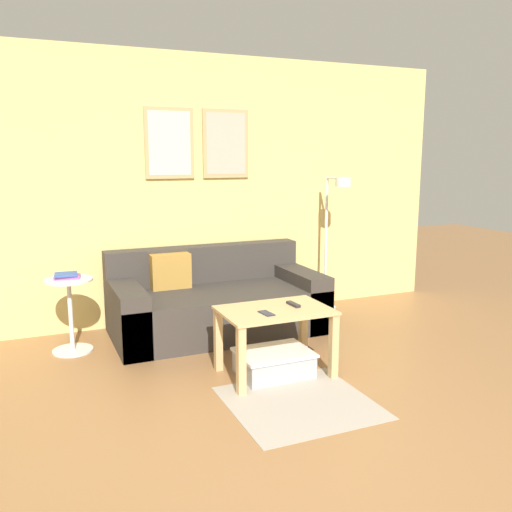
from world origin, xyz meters
TOP-DOWN VIEW (x-y plane):
  - ground_plane at (0.00, 0.00)m, footprint 16.00×16.00m
  - wall_back at (0.00, 3.19)m, footprint 5.60×0.09m
  - area_rug at (0.13, 1.06)m, footprint 0.92×0.90m
  - couch at (0.12, 2.69)m, footprint 1.89×0.96m
  - coffee_table at (0.19, 1.56)m, footprint 0.80×0.54m
  - storage_bin at (0.17, 1.54)m, footprint 0.54×0.41m
  - floor_lamp at (1.43, 2.81)m, footprint 0.24×0.50m
  - side_table at (-1.16, 2.65)m, footprint 0.39×0.39m
  - book_stack at (-1.16, 2.67)m, footprint 0.22×0.17m
  - remote_control at (0.35, 1.59)m, footprint 0.05×0.15m
  - cell_phone at (0.08, 1.48)m, footprint 0.08×0.15m

SIDE VIEW (x-z plane):
  - ground_plane at x=0.00m, z-range 0.00..0.00m
  - area_rug at x=0.13m, z-range 0.00..0.01m
  - storage_bin at x=0.17m, z-range 0.00..0.18m
  - couch at x=0.12m, z-range -0.11..0.64m
  - side_table at x=-1.16m, z-range 0.06..0.68m
  - coffee_table at x=0.19m, z-range 0.14..0.64m
  - cell_phone at x=0.08m, z-range 0.50..0.51m
  - remote_control at x=0.35m, z-range 0.50..0.52m
  - book_stack at x=-1.16m, z-range 0.62..0.66m
  - floor_lamp at x=1.43m, z-range 0.15..1.55m
  - wall_back at x=0.00m, z-range 0.01..2.56m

